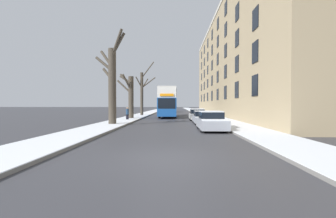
# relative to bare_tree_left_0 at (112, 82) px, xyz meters

# --- Properties ---
(ground_plane) EXTENTS (320.00, 320.00, 0.00)m
(ground_plane) POSITION_rel_bare_tree_left_0_xyz_m (5.48, -12.44, -3.99)
(ground_plane) COLOR #38383D
(sidewalk_left) EXTENTS (3.04, 130.00, 0.16)m
(sidewalk_left) POSITION_rel_bare_tree_left_0_xyz_m (-0.15, 40.56, -3.91)
(sidewalk_left) COLOR slate
(sidewalk_left) RESTS_ON ground
(sidewalk_right) EXTENTS (3.04, 130.00, 0.16)m
(sidewalk_right) POSITION_rel_bare_tree_left_0_xyz_m (11.12, 40.56, -3.91)
(sidewalk_right) COLOR slate
(sidewalk_right) RESTS_ON ground
(terrace_facade_right) EXTENTS (9.10, 51.87, 17.73)m
(terrace_facade_right) POSITION_rel_bare_tree_left_0_xyz_m (17.13, 18.91, 4.87)
(terrace_facade_right) COLOR tan
(terrace_facade_right) RESTS_ON ground
(bare_tree_left_0) EXTENTS (3.24, 2.15, 8.62)m
(bare_tree_left_0) POSITION_rel_bare_tree_left_0_xyz_m (0.00, 0.00, 0.00)
(bare_tree_left_0) COLOR #423A30
(bare_tree_left_0) RESTS_ON ground
(bare_tree_left_1) EXTENTS (2.41, 2.60, 6.08)m
(bare_tree_left_1) POSITION_rel_bare_tree_left_0_xyz_m (-0.10, 8.62, -0.82)
(bare_tree_left_1) COLOR #423A30
(bare_tree_left_1) RESTS_ON ground
(bare_tree_left_2) EXTENTS (3.25, 2.85, 9.01)m
(bare_tree_left_2) POSITION_rel_bare_tree_left_0_xyz_m (0.26, 16.92, 0.04)
(bare_tree_left_2) COLOR #423A30
(bare_tree_left_2) RESTS_ON ground
(double_decker_bus) EXTENTS (2.56, 10.96, 4.35)m
(double_decker_bus) POSITION_rel_bare_tree_left_0_xyz_m (4.69, 13.96, -1.53)
(double_decker_bus) COLOR #194C99
(double_decker_bus) RESTS_ON ground
(parked_car_0) EXTENTS (1.87, 4.22, 1.44)m
(parked_car_0) POSITION_rel_bare_tree_left_0_xyz_m (8.51, -3.65, -3.33)
(parked_car_0) COLOR #9EA3AD
(parked_car_0) RESTS_ON ground
(parked_car_1) EXTENTS (1.72, 4.41, 1.28)m
(parked_car_1) POSITION_rel_bare_tree_left_0_xyz_m (8.51, 2.20, -3.39)
(parked_car_1) COLOR #9EA3AD
(parked_car_1) RESTS_ON ground
(parked_car_2) EXTENTS (1.87, 3.98, 1.41)m
(parked_car_2) POSITION_rel_bare_tree_left_0_xyz_m (8.51, 7.25, -3.34)
(parked_car_2) COLOR silver
(parked_car_2) RESTS_ON ground
(oncoming_van) EXTENTS (2.03, 5.05, 2.13)m
(oncoming_van) POSITION_rel_bare_tree_left_0_xyz_m (4.21, 35.73, -2.83)
(oncoming_van) COLOR #333842
(oncoming_van) RESTS_ON ground
(pedestrian_left_sidewalk) EXTENTS (0.35, 0.35, 1.60)m
(pedestrian_left_sidewalk) POSITION_rel_bare_tree_left_0_xyz_m (0.12, 5.91, -3.11)
(pedestrian_left_sidewalk) COLOR black
(pedestrian_left_sidewalk) RESTS_ON ground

